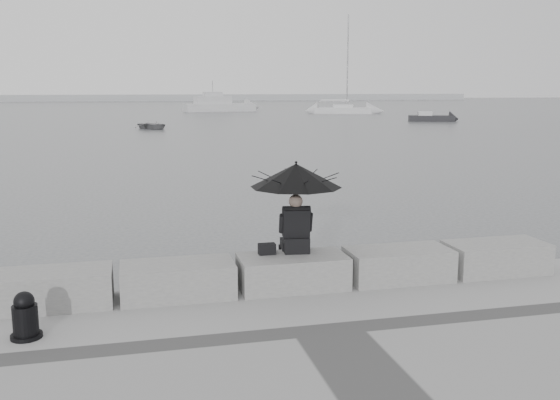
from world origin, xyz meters
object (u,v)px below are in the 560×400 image
object	(u,v)px
seated_person	(296,184)
sailboat_right	(343,110)
mooring_bollard	(25,319)
small_motorboat	(431,118)
motor_cruiser	(220,105)
dinghy	(153,126)

from	to	relation	value
seated_person	sailboat_right	world-z (taller)	sailboat_right
mooring_bollard	small_motorboat	size ratio (longest dim) A/B	0.12
small_motorboat	motor_cruiser	bearing A→B (deg)	139.31
sailboat_right	motor_cruiser	size ratio (longest dim) A/B	1.22
seated_person	mooring_bollard	xyz separation A→B (m)	(-3.69, -1.31, -1.30)
seated_person	motor_cruiser	bearing A→B (deg)	90.16
mooring_bollard	sailboat_right	size ratio (longest dim) A/B	0.05
seated_person	mooring_bollard	bearing A→B (deg)	-152.98
seated_person	small_motorboat	xyz separation A→B (m)	(27.93, 50.30, -1.73)
mooring_bollard	small_motorboat	distance (m)	60.53
mooring_bollard	sailboat_right	world-z (taller)	sailboat_right
small_motorboat	dinghy	distance (m)	28.88
mooring_bollard	dinghy	xyz separation A→B (m)	(3.25, 46.21, -0.46)
motor_cruiser	small_motorboat	xyz separation A→B (m)	(17.46, -31.53, -0.57)
sailboat_right	dinghy	distance (m)	36.56
motor_cruiser	small_motorboat	world-z (taller)	motor_cruiser
motor_cruiser	dinghy	bearing A→B (deg)	-115.57
seated_person	small_motorboat	bearing A→B (deg)	68.41
seated_person	sailboat_right	distance (m)	75.16
sailboat_right	small_motorboat	world-z (taller)	sailboat_right
mooring_bollard	motor_cruiser	world-z (taller)	motor_cruiser
sailboat_right	motor_cruiser	distance (m)	18.67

